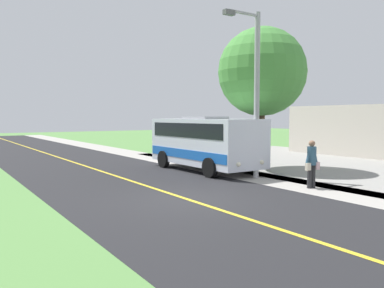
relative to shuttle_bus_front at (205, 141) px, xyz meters
name	(u,v)px	position (x,y,z in m)	size (l,w,h in m)	color
ground_plane	(187,199)	(4.53, 5.29, -1.51)	(120.00, 120.00, 0.00)	#548442
road_surface	(187,199)	(4.53, 5.29, -1.50)	(8.00, 100.00, 0.01)	black
sidewalk	(295,184)	(-0.67, 5.29, -1.50)	(2.40, 100.00, 0.01)	#9E9991
road_centre_line	(187,199)	(4.53, 5.29, -1.50)	(0.16, 100.00, 0.00)	gold
shuttle_bus_front	(205,141)	(0.00, 0.00, 0.00)	(2.72, 6.83, 2.73)	silver
pedestrian_with_bags	(312,162)	(-0.51, 6.23, -0.52)	(0.72, 0.34, 1.83)	#262628
street_light_pole	(255,87)	(-0.33, 3.23, 2.51)	(1.97, 0.24, 7.23)	#9E9EA3
tree_curbside	(262,72)	(-2.87, 1.05, 3.52)	(4.57, 4.57, 7.33)	#4C3826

